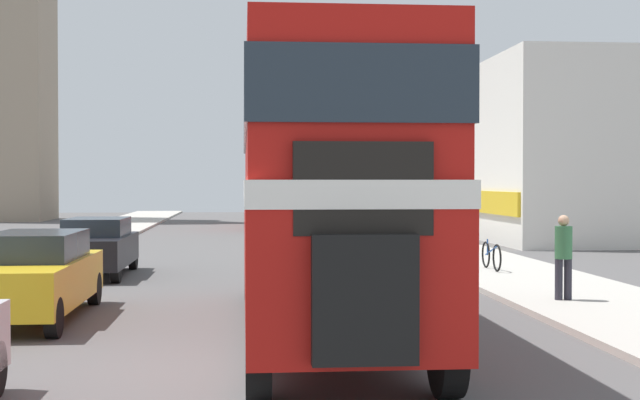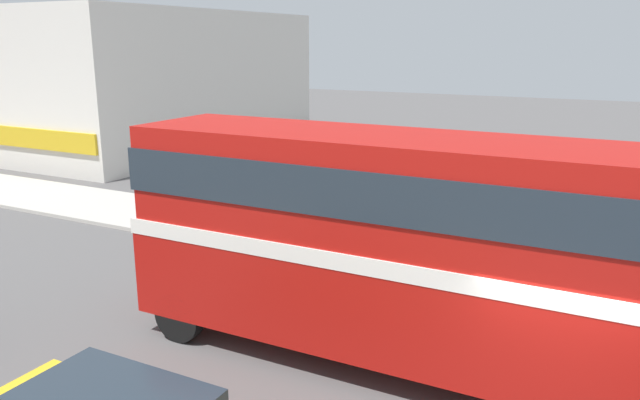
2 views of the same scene
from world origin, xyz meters
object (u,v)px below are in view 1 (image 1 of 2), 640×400
at_px(double_decker_bus, 320,176).
at_px(car_parked_far, 97,246).
at_px(bus_distant, 273,182).
at_px(bicycle_on_pavement, 491,256).
at_px(car_parked_mid, 34,275).
at_px(pedestrian_walking, 563,252).

distance_m(double_decker_bus, car_parked_far, 10.62).
distance_m(bus_distant, bicycle_on_pavement, 25.10).
bearing_deg(bus_distant, car_parked_mid, -99.54).
bearing_deg(double_decker_bus, car_parked_far, 118.53).
xyz_separation_m(car_parked_mid, bicycle_on_pavement, (10.18, 6.88, -0.31)).
distance_m(car_parked_mid, car_parked_far, 7.32).
relative_size(bus_distant, bicycle_on_pavement, 5.69).
relative_size(bus_distant, car_parked_far, 2.35).
distance_m(double_decker_bus, car_parked_mid, 5.53).
relative_size(car_parked_mid, car_parked_far, 1.10).
xyz_separation_m(double_decker_bus, car_parked_far, (-5.00, 9.20, -1.76)).
bearing_deg(car_parked_mid, bicycle_on_pavement, 34.04).
height_order(bus_distant, car_parked_far, bus_distant).
height_order(car_parked_mid, car_parked_far, car_parked_mid).
bearing_deg(bus_distant, car_parked_far, -102.58).
distance_m(pedestrian_walking, bicycle_on_pavement, 6.03).
height_order(car_parked_far, bicycle_on_pavement, car_parked_far).
relative_size(car_parked_far, pedestrian_walking, 2.56).
bearing_deg(car_parked_mid, double_decker_bus, -20.97).
relative_size(pedestrian_walking, bicycle_on_pavement, 0.95).
bearing_deg(car_parked_mid, car_parked_far, 90.79).
bearing_deg(bicycle_on_pavement, car_parked_far, 177.51).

